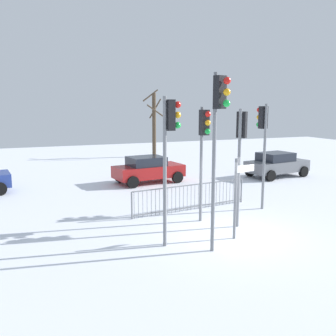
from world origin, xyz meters
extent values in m
plane|color=white|center=(0.00, 0.00, 0.00)|extent=(60.00, 60.00, 0.00)
cylinder|color=slate|center=(0.60, 0.64, 2.08)|extent=(0.11, 0.11, 4.15)
cube|color=black|center=(0.73, 0.74, 3.60)|extent=(0.37, 0.39, 0.90)
sphere|color=red|center=(0.93, 0.89, 3.90)|extent=(0.20, 0.20, 0.20)
sphere|color=orange|center=(0.93, 0.89, 3.60)|extent=(0.20, 0.20, 0.20)
sphere|color=green|center=(0.93, 0.89, 3.30)|extent=(0.20, 0.20, 0.20)
cylinder|color=slate|center=(-2.46, -0.14, 2.27)|extent=(0.11, 0.11, 4.53)
cube|color=black|center=(-2.30, -0.14, 3.98)|extent=(0.23, 0.33, 0.90)
sphere|color=red|center=(-2.05, -0.13, 4.28)|extent=(0.20, 0.20, 0.20)
sphere|color=orange|center=(-2.05, -0.13, 3.98)|extent=(0.20, 0.20, 0.20)
sphere|color=green|center=(-2.05, -0.13, 3.68)|extent=(0.20, 0.20, 0.20)
cylinder|color=slate|center=(2.83, 2.26, 2.16)|extent=(0.11, 0.11, 4.33)
cube|color=black|center=(2.81, 2.42, 3.78)|extent=(0.34, 0.25, 0.90)
sphere|color=red|center=(2.78, 2.67, 4.08)|extent=(0.20, 0.20, 0.20)
sphere|color=orange|center=(2.78, 2.67, 3.78)|extent=(0.20, 0.20, 0.20)
sphere|color=green|center=(2.78, 2.67, 3.48)|extent=(0.20, 0.20, 0.20)
cylinder|color=slate|center=(-1.30, -1.03, 2.58)|extent=(0.11, 0.11, 5.17)
cube|color=black|center=(-1.25, -1.18, 4.62)|extent=(0.37, 0.31, 0.90)
sphere|color=red|center=(-1.16, -1.42, 4.92)|extent=(0.20, 0.20, 0.20)
sphere|color=orange|center=(-1.16, -1.42, 4.62)|extent=(0.20, 0.20, 0.20)
sphere|color=green|center=(-1.16, -1.42, 4.32)|extent=(0.20, 0.20, 0.20)
cylinder|color=slate|center=(-0.32, 1.72, 2.11)|extent=(0.11, 0.11, 4.21)
cube|color=black|center=(-0.31, 1.55, 3.66)|extent=(0.33, 0.24, 0.90)
sphere|color=red|center=(-0.29, 1.31, 3.96)|extent=(0.20, 0.20, 0.20)
sphere|color=orange|center=(-0.29, 1.31, 3.66)|extent=(0.20, 0.20, 0.20)
sphere|color=green|center=(-0.29, 1.31, 3.36)|extent=(0.20, 0.20, 0.20)
cylinder|color=slate|center=(-0.14, -0.37, 1.31)|extent=(0.09, 0.09, 2.62)
cube|color=white|center=(0.25, -0.31, 2.27)|extent=(0.70, 0.13, 0.22)
cube|color=slate|center=(-0.02, 3.18, 1.05)|extent=(5.24, 0.69, 0.04)
cube|color=slate|center=(-0.02, 3.18, 0.12)|extent=(5.24, 0.69, 0.04)
cylinder|color=slate|center=(-2.55, 2.86, 0.53)|extent=(0.02, 0.02, 1.05)
cylinder|color=slate|center=(-2.37, 2.89, 0.53)|extent=(0.02, 0.02, 1.05)
cylinder|color=slate|center=(-2.18, 2.91, 0.53)|extent=(0.02, 0.02, 1.05)
cylinder|color=slate|center=(-2.00, 2.93, 0.53)|extent=(0.02, 0.02, 1.05)
cylinder|color=slate|center=(-1.82, 2.95, 0.53)|extent=(0.02, 0.02, 1.05)
cylinder|color=slate|center=(-1.64, 2.98, 0.53)|extent=(0.02, 0.02, 1.05)
cylinder|color=slate|center=(-1.46, 3.00, 0.53)|extent=(0.02, 0.02, 1.05)
cylinder|color=slate|center=(-1.28, 3.02, 0.53)|extent=(0.02, 0.02, 1.05)
cylinder|color=slate|center=(-1.10, 3.04, 0.53)|extent=(0.02, 0.02, 1.05)
cylinder|color=slate|center=(-0.92, 3.07, 0.53)|extent=(0.02, 0.02, 1.05)
cylinder|color=slate|center=(-0.74, 3.09, 0.53)|extent=(0.02, 0.02, 1.05)
cylinder|color=slate|center=(-0.56, 3.11, 0.53)|extent=(0.02, 0.02, 1.05)
cylinder|color=slate|center=(-0.38, 3.13, 0.53)|extent=(0.02, 0.02, 1.05)
cylinder|color=slate|center=(-0.20, 3.16, 0.53)|extent=(0.02, 0.02, 1.05)
cylinder|color=slate|center=(-0.02, 3.18, 0.53)|extent=(0.02, 0.02, 1.05)
cylinder|color=slate|center=(0.16, 3.20, 0.53)|extent=(0.02, 0.02, 1.05)
cylinder|color=slate|center=(0.34, 3.22, 0.53)|extent=(0.02, 0.02, 1.05)
cylinder|color=slate|center=(0.52, 3.25, 0.53)|extent=(0.02, 0.02, 1.05)
cylinder|color=slate|center=(0.70, 3.27, 0.53)|extent=(0.02, 0.02, 1.05)
cylinder|color=slate|center=(0.88, 3.29, 0.53)|extent=(0.02, 0.02, 1.05)
cylinder|color=slate|center=(1.06, 3.31, 0.53)|extent=(0.02, 0.02, 1.05)
cylinder|color=slate|center=(1.24, 3.34, 0.53)|extent=(0.02, 0.02, 1.05)
cylinder|color=slate|center=(1.42, 3.36, 0.53)|extent=(0.02, 0.02, 1.05)
cylinder|color=slate|center=(1.60, 3.38, 0.53)|extent=(0.02, 0.02, 1.05)
cylinder|color=slate|center=(1.78, 3.40, 0.53)|extent=(0.02, 0.02, 1.05)
cylinder|color=slate|center=(1.96, 3.43, 0.53)|extent=(0.02, 0.02, 1.05)
cylinder|color=slate|center=(2.14, 3.45, 0.53)|extent=(0.02, 0.02, 1.05)
cylinder|color=slate|center=(2.32, 3.47, 0.53)|extent=(0.02, 0.02, 1.05)
cylinder|color=slate|center=(2.51, 3.49, 0.53)|extent=(0.02, 0.02, 1.05)
cylinder|color=slate|center=(-2.64, 2.85, 0.53)|extent=(0.06, 0.06, 1.05)
cylinder|color=slate|center=(2.60, 3.50, 0.53)|extent=(0.06, 0.06, 1.05)
cube|color=maroon|center=(0.14, 9.04, 0.65)|extent=(3.99, 2.19, 0.65)
cube|color=#1E232D|center=(-0.01, 9.02, 1.20)|extent=(2.08, 1.74, 0.55)
cylinder|color=black|center=(1.36, 10.07, 0.32)|extent=(0.66, 0.30, 0.64)
cylinder|color=black|center=(1.59, 8.38, 0.32)|extent=(0.66, 0.30, 0.64)
cylinder|color=black|center=(-1.31, 9.70, 0.32)|extent=(0.66, 0.30, 0.64)
cylinder|color=black|center=(-1.08, 8.02, 0.32)|extent=(0.66, 0.30, 0.64)
cube|color=slate|center=(7.89, 7.88, 0.65)|extent=(4.00, 2.21, 0.65)
cube|color=#1E232D|center=(7.74, 7.86, 1.20)|extent=(2.09, 1.75, 0.55)
cylinder|color=black|center=(9.10, 8.91, 0.32)|extent=(0.66, 0.31, 0.64)
cylinder|color=black|center=(9.34, 7.22, 0.32)|extent=(0.66, 0.31, 0.64)
cylinder|color=black|center=(6.43, 8.53, 0.32)|extent=(0.66, 0.31, 0.64)
cylinder|color=black|center=(6.67, 6.85, 0.32)|extent=(0.66, 0.31, 0.64)
cylinder|color=black|center=(-7.43, 8.82, 0.32)|extent=(0.66, 0.29, 0.64)
cylinder|color=#473828|center=(4.06, 19.12, 2.61)|extent=(0.32, 0.32, 5.23)
cylinder|color=#473828|center=(3.99, 18.37, 3.75)|extent=(1.57, 0.26, 1.13)
cylinder|color=#473828|center=(3.99, 19.79, 5.04)|extent=(1.41, 0.26, 1.03)
cylinder|color=#473828|center=(4.31, 19.52, 3.96)|extent=(0.94, 0.64, 1.65)
camera|label=1|loc=(-6.44, -10.40, 4.29)|focal=40.18mm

